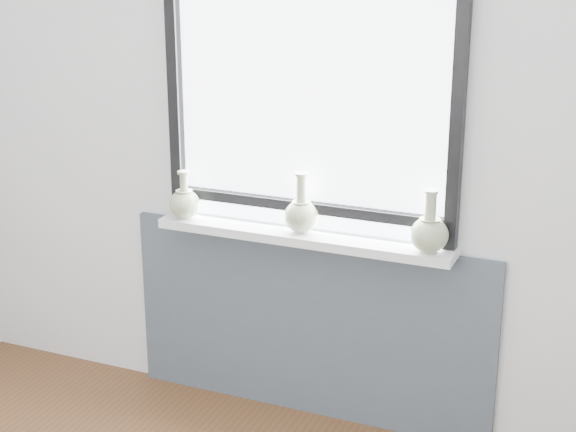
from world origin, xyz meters
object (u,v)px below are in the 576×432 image
at_px(vase_a, 185,202).
at_px(vase_b, 301,213).
at_px(windowsill, 303,236).
at_px(vase_c, 429,232).

height_order(vase_a, vase_b, vase_b).
xyz_separation_m(windowsill, vase_c, (0.56, -0.03, 0.10)).
bearing_deg(vase_c, vase_b, 176.78).
relative_size(windowsill, vase_b, 5.09).
distance_m(windowsill, vase_b, 0.10).
bearing_deg(windowsill, vase_a, -177.69).
bearing_deg(windowsill, vase_b, 148.69).
height_order(vase_b, vase_c, vase_b).
bearing_deg(vase_b, vase_c, -3.22).
bearing_deg(vase_c, vase_a, 179.80).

